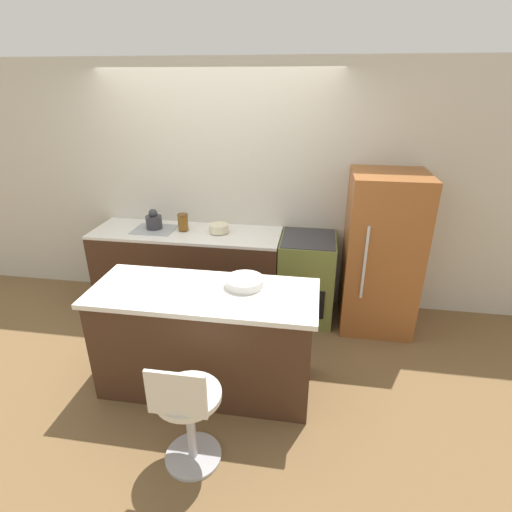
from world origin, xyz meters
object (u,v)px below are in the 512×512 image
Objects in this scene: refrigerator at (381,253)px; mixing_bowl at (219,228)px; stool_chair at (188,414)px; oven_range at (306,277)px; kettle at (154,221)px.

refrigerator reaches higher than mixing_bowl.
stool_chair is (-1.39, -1.97, -0.38)m from refrigerator.
refrigerator is 7.69× the size of mixing_bowl.
kettle is (-1.67, 0.03, 0.54)m from oven_range.
mixing_bowl is at bearing 0.00° from kettle.
mixing_bowl is (0.72, 0.00, -0.04)m from kettle.
refrigerator is at bearing -2.56° from oven_range.
oven_range is 1.07m from mixing_bowl.
kettle is at bearing 179.07° from oven_range.
oven_range is 2.11m from stool_chair.
stool_chair is at bearing -82.17° from mixing_bowl.
stool_chair is 4.23× the size of mixing_bowl.
stool_chair is at bearing -63.83° from kettle.
mixing_bowl reaches higher than stool_chair.
stool_chair is 4.05× the size of kettle.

